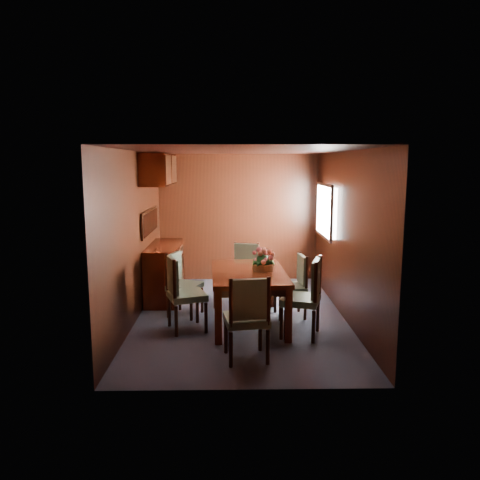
{
  "coord_description": "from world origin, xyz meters",
  "views": [
    {
      "loc": [
        -0.14,
        -6.6,
        2.23
      ],
      "look_at": [
        0.0,
        0.56,
        1.05
      ],
      "focal_mm": 35.0,
      "sensor_mm": 36.0,
      "label": 1
    }
  ],
  "objects_px": {
    "sideboard": "(164,271)",
    "flower_centerpiece": "(263,259)",
    "dining_table": "(248,278)",
    "chair_left_near": "(181,289)",
    "chair_right_near": "(307,293)",
    "chair_head": "(247,314)"
  },
  "relations": [
    {
      "from": "sideboard",
      "to": "chair_head",
      "type": "distance_m",
      "value": 2.88
    },
    {
      "from": "sideboard",
      "to": "chair_right_near",
      "type": "xyz_separation_m",
      "value": [
        2.08,
        -1.79,
        0.13
      ]
    },
    {
      "from": "dining_table",
      "to": "flower_centerpiece",
      "type": "xyz_separation_m",
      "value": [
        0.21,
        0.05,
        0.26
      ]
    },
    {
      "from": "sideboard",
      "to": "flower_centerpiece",
      "type": "xyz_separation_m",
      "value": [
        1.56,
        -1.24,
        0.45
      ]
    },
    {
      "from": "chair_left_near",
      "to": "chair_head",
      "type": "bearing_deg",
      "value": 19.81
    },
    {
      "from": "sideboard",
      "to": "chair_head",
      "type": "xyz_separation_m",
      "value": [
        1.29,
        -2.57,
        0.11
      ]
    },
    {
      "from": "chair_left_near",
      "to": "flower_centerpiece",
      "type": "bearing_deg",
      "value": 85.83
    },
    {
      "from": "chair_left_near",
      "to": "chair_head",
      "type": "height_order",
      "value": "chair_left_near"
    },
    {
      "from": "dining_table",
      "to": "chair_right_near",
      "type": "bearing_deg",
      "value": -37.22
    },
    {
      "from": "sideboard",
      "to": "dining_table",
      "type": "relative_size",
      "value": 0.85
    },
    {
      "from": "sideboard",
      "to": "chair_right_near",
      "type": "height_order",
      "value": "chair_right_near"
    },
    {
      "from": "chair_left_near",
      "to": "flower_centerpiece",
      "type": "height_order",
      "value": "flower_centerpiece"
    },
    {
      "from": "sideboard",
      "to": "dining_table",
      "type": "height_order",
      "value": "sideboard"
    },
    {
      "from": "dining_table",
      "to": "chair_left_near",
      "type": "height_order",
      "value": "chair_left_near"
    },
    {
      "from": "chair_left_near",
      "to": "chair_head",
      "type": "distance_m",
      "value": 1.33
    },
    {
      "from": "dining_table",
      "to": "chair_left_near",
      "type": "relative_size",
      "value": 1.61
    },
    {
      "from": "dining_table",
      "to": "sideboard",
      "type": "bearing_deg",
      "value": 133.65
    },
    {
      "from": "flower_centerpiece",
      "to": "dining_table",
      "type": "bearing_deg",
      "value": -165.62
    },
    {
      "from": "sideboard",
      "to": "chair_left_near",
      "type": "distance_m",
      "value": 1.62
    },
    {
      "from": "chair_right_near",
      "to": "flower_centerpiece",
      "type": "relative_size",
      "value": 3.29
    },
    {
      "from": "chair_head",
      "to": "flower_centerpiece",
      "type": "bearing_deg",
      "value": 70.29
    },
    {
      "from": "sideboard",
      "to": "chair_head",
      "type": "bearing_deg",
      "value": -63.33
    }
  ]
}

